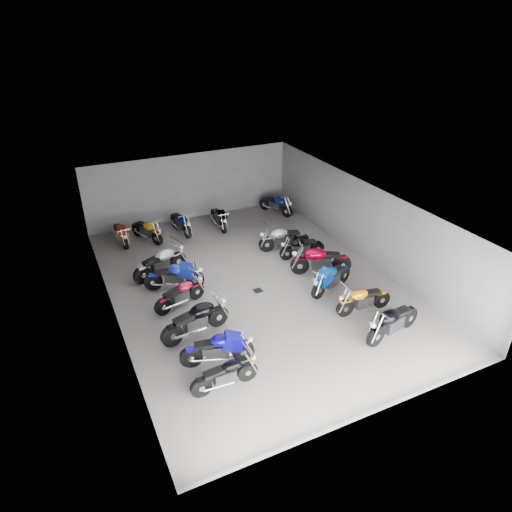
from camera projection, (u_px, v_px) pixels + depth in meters
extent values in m
plane|color=gray|center=(252.00, 284.00, 17.14)|extent=(14.00, 14.00, 0.00)
cube|color=gray|center=(191.00, 187.00, 21.94)|extent=(10.00, 0.10, 3.20)
cube|color=gray|center=(109.00, 277.00, 14.49)|extent=(0.10, 14.00, 3.20)
cube|color=gray|center=(365.00, 222.00, 18.27)|extent=(0.10, 14.00, 3.20)
cube|color=black|center=(252.00, 204.00, 15.61)|extent=(10.00, 14.00, 0.04)
cube|color=black|center=(258.00, 291.00, 16.74)|extent=(0.32, 0.32, 0.01)
cylinder|color=black|center=(247.00, 372.00, 12.56)|extent=(0.60, 0.13, 0.59)
cylinder|color=black|center=(201.00, 387.00, 12.04)|extent=(0.60, 0.15, 0.59)
cube|color=#2D2D30|center=(225.00, 377.00, 12.26)|extent=(0.61, 0.28, 0.37)
ellipsoid|color=black|center=(231.00, 366.00, 12.20)|extent=(0.64, 0.38, 0.33)
cube|color=black|center=(214.00, 373.00, 12.02)|extent=(0.57, 0.27, 0.17)
cylinder|color=black|center=(243.00, 351.00, 13.28)|extent=(0.67, 0.30, 0.66)
cylinder|color=black|center=(191.00, 357.00, 13.04)|extent=(0.68, 0.32, 0.66)
cube|color=#2D2D30|center=(217.00, 351.00, 13.11)|extent=(0.73, 0.47, 0.41)
ellipsoid|color=#0F0999|center=(225.00, 341.00, 12.99)|extent=(0.79, 0.58, 0.37)
cube|color=black|center=(205.00, 345.00, 12.92)|extent=(0.68, 0.44, 0.19)
cylinder|color=black|center=(218.00, 316.00, 14.72)|extent=(0.74, 0.29, 0.73)
cylinder|color=black|center=(172.00, 335.00, 13.86)|extent=(0.75, 0.31, 0.73)
cube|color=#2D2D30|center=(195.00, 323.00, 14.24)|extent=(0.79, 0.48, 0.45)
ellipsoid|color=black|center=(202.00, 310.00, 14.19)|extent=(0.85, 0.60, 0.41)
cube|color=black|center=(184.00, 319.00, 13.89)|extent=(0.74, 0.45, 0.21)
cylinder|color=black|center=(196.00, 291.00, 16.15)|extent=(0.62, 0.31, 0.62)
cylinder|color=black|center=(163.00, 307.00, 15.31)|extent=(0.63, 0.33, 0.62)
cube|color=#2D2D30|center=(180.00, 296.00, 15.68)|extent=(0.68, 0.47, 0.38)
ellipsoid|color=maroon|center=(184.00, 286.00, 15.66)|extent=(0.74, 0.57, 0.35)
cube|color=black|center=(172.00, 293.00, 15.37)|extent=(0.64, 0.44, 0.18)
cylinder|color=black|center=(195.00, 279.00, 16.79)|extent=(0.68, 0.35, 0.67)
cylinder|color=black|center=(153.00, 282.00, 16.65)|extent=(0.69, 0.37, 0.67)
cube|color=#2D2D30|center=(174.00, 278.00, 16.67)|extent=(0.75, 0.52, 0.42)
ellipsoid|color=#1930BA|center=(180.00, 270.00, 16.54)|extent=(0.81, 0.63, 0.38)
cube|color=black|center=(164.00, 272.00, 16.50)|extent=(0.70, 0.49, 0.19)
cylinder|color=black|center=(178.00, 261.00, 18.03)|extent=(0.71, 0.36, 0.70)
cylinder|color=black|center=(142.00, 275.00, 17.06)|extent=(0.72, 0.38, 0.70)
cube|color=#2D2D30|center=(160.00, 265.00, 17.49)|extent=(0.78, 0.54, 0.44)
ellipsoid|color=#B8B9BF|center=(165.00, 255.00, 17.47)|extent=(0.85, 0.65, 0.40)
cube|color=black|center=(151.00, 261.00, 17.13)|extent=(0.73, 0.50, 0.20)
cylinder|color=black|center=(376.00, 336.00, 13.85)|extent=(0.72, 0.28, 0.71)
cylinder|color=black|center=(408.00, 317.00, 14.70)|extent=(0.73, 0.31, 0.71)
cube|color=#2D2D30|center=(393.00, 324.00, 14.22)|extent=(0.77, 0.47, 0.44)
ellipsoid|color=black|center=(390.00, 317.00, 13.92)|extent=(0.83, 0.58, 0.40)
cube|color=black|center=(402.00, 311.00, 14.26)|extent=(0.72, 0.44, 0.20)
cylinder|color=black|center=(345.00, 308.00, 15.21)|extent=(0.64, 0.17, 0.63)
cylinder|color=black|center=(381.00, 299.00, 15.68)|extent=(0.64, 0.19, 0.63)
cube|color=#2D2D30|center=(364.00, 301.00, 15.40)|extent=(0.66, 0.34, 0.40)
ellipsoid|color=orange|center=(359.00, 295.00, 15.18)|extent=(0.70, 0.44, 0.36)
cube|color=black|center=(373.00, 292.00, 15.37)|extent=(0.62, 0.32, 0.18)
cylinder|color=black|center=(319.00, 290.00, 16.16)|extent=(0.67, 0.36, 0.67)
cylinder|color=black|center=(343.00, 275.00, 17.11)|extent=(0.68, 0.38, 0.67)
cube|color=#2D2D30|center=(331.00, 280.00, 16.59)|extent=(0.74, 0.53, 0.42)
ellipsoid|color=navy|center=(328.00, 274.00, 16.29)|extent=(0.81, 0.64, 0.37)
cube|color=black|center=(337.00, 269.00, 16.66)|extent=(0.70, 0.49, 0.19)
cylinder|color=black|center=(300.00, 265.00, 17.66)|extent=(0.73, 0.41, 0.73)
cylinder|color=black|center=(342.00, 264.00, 17.75)|extent=(0.74, 0.43, 0.73)
cube|color=#2D2D30|center=(321.00, 262.00, 17.65)|extent=(0.82, 0.59, 0.46)
ellipsoid|color=maroon|center=(315.00, 254.00, 17.46)|extent=(0.89, 0.71, 0.41)
cube|color=black|center=(331.00, 255.00, 17.52)|extent=(0.76, 0.55, 0.21)
cylinder|color=black|center=(287.00, 253.00, 18.68)|extent=(0.62, 0.19, 0.61)
cylinder|color=black|center=(317.00, 248.00, 19.08)|extent=(0.62, 0.21, 0.61)
cube|color=#2D2D30|center=(302.00, 249.00, 18.84)|extent=(0.64, 0.35, 0.38)
ellipsoid|color=black|center=(298.00, 243.00, 18.63)|extent=(0.68, 0.45, 0.34)
cube|color=black|center=(309.00, 242.00, 18.80)|extent=(0.60, 0.33, 0.17)
cylinder|color=black|center=(267.00, 244.00, 19.31)|extent=(0.70, 0.25, 0.68)
cylinder|color=black|center=(301.00, 240.00, 19.68)|extent=(0.70, 0.27, 0.68)
cube|color=#2D2D30|center=(284.00, 240.00, 19.44)|extent=(0.74, 0.43, 0.43)
ellipsoid|color=#9D9DA1|center=(279.00, 233.00, 19.22)|extent=(0.79, 0.54, 0.38)
cube|color=black|center=(292.00, 233.00, 19.38)|extent=(0.69, 0.40, 0.19)
cylinder|color=black|center=(125.00, 243.00, 19.54)|extent=(0.17, 0.61, 0.60)
cylinder|color=black|center=(117.00, 231.00, 20.58)|extent=(0.19, 0.61, 0.60)
cube|color=#2D2D30|center=(121.00, 235.00, 20.02)|extent=(0.33, 0.63, 0.37)
ellipsoid|color=#A42813|center=(121.00, 230.00, 19.72)|extent=(0.42, 0.66, 0.34)
cube|color=black|center=(118.00, 227.00, 20.12)|extent=(0.31, 0.59, 0.17)
cylinder|color=black|center=(157.00, 238.00, 19.87)|extent=(0.37, 0.63, 0.63)
cylinder|color=black|center=(137.00, 229.00, 20.70)|extent=(0.39, 0.64, 0.63)
cube|color=#2D2D30|center=(147.00, 232.00, 20.24)|extent=(0.53, 0.71, 0.40)
ellipsoid|color=yellow|center=(149.00, 226.00, 19.96)|extent=(0.63, 0.77, 0.36)
cube|color=black|center=(142.00, 224.00, 20.29)|extent=(0.50, 0.66, 0.18)
cylinder|color=black|center=(188.00, 232.00, 20.46)|extent=(0.20, 0.65, 0.64)
cylinder|color=black|center=(175.00, 221.00, 21.53)|extent=(0.22, 0.65, 0.64)
cube|color=#2D2D30|center=(181.00, 224.00, 20.95)|extent=(0.37, 0.68, 0.40)
ellipsoid|color=navy|center=(182.00, 219.00, 20.63)|extent=(0.48, 0.72, 0.36)
cube|color=black|center=(177.00, 216.00, 21.05)|extent=(0.35, 0.64, 0.18)
cylinder|color=black|center=(224.00, 227.00, 20.95)|extent=(0.15, 0.62, 0.62)
cylinder|color=black|center=(214.00, 216.00, 22.09)|extent=(0.17, 0.63, 0.62)
cube|color=#2D2D30|center=(219.00, 219.00, 21.48)|extent=(0.32, 0.64, 0.39)
ellipsoid|color=black|center=(220.00, 215.00, 21.16)|extent=(0.41, 0.67, 0.35)
cube|color=black|center=(216.00, 211.00, 21.60)|extent=(0.29, 0.60, 0.18)
cylinder|color=black|center=(287.00, 211.00, 22.56)|extent=(0.36, 0.64, 0.64)
cylinder|color=black|center=(265.00, 204.00, 23.41)|extent=(0.38, 0.64, 0.64)
cube|color=#2D2D30|center=(276.00, 206.00, 22.94)|extent=(0.52, 0.71, 0.40)
ellipsoid|color=navy|center=(279.00, 201.00, 22.66)|extent=(0.63, 0.78, 0.36)
cube|color=black|center=(271.00, 199.00, 22.99)|extent=(0.49, 0.67, 0.18)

